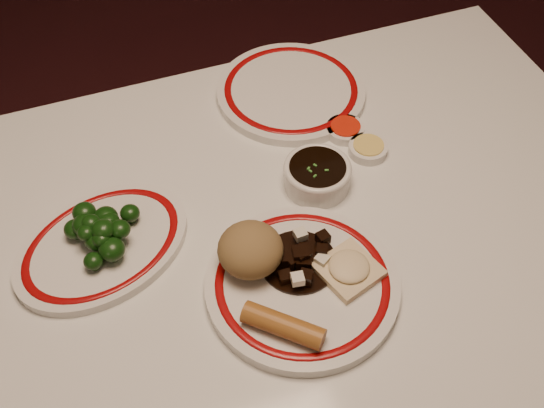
% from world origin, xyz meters
% --- Properties ---
extents(dining_table, '(1.20, 0.90, 0.75)m').
position_xyz_m(dining_table, '(0.00, 0.00, 0.66)').
color(dining_table, silver).
rests_on(dining_table, ground).
extents(main_plate, '(0.34, 0.34, 0.02)m').
position_xyz_m(main_plate, '(0.01, -0.06, 0.76)').
color(main_plate, silver).
rests_on(main_plate, dining_table).
extents(rice_mound, '(0.09, 0.09, 0.07)m').
position_xyz_m(rice_mound, '(-0.05, -0.01, 0.80)').
color(rice_mound, olive).
rests_on(rice_mound, main_plate).
extents(spring_roll, '(0.10, 0.10, 0.03)m').
position_xyz_m(spring_roll, '(-0.05, -0.12, 0.78)').
color(spring_roll, '#9D6126').
rests_on(spring_roll, main_plate).
extents(fried_wonton, '(0.10, 0.10, 0.02)m').
position_xyz_m(fried_wonton, '(0.07, -0.07, 0.78)').
color(fried_wonton, beige).
rests_on(fried_wonton, main_plate).
extents(stirfry_heap, '(0.11, 0.11, 0.03)m').
position_xyz_m(stirfry_heap, '(0.01, -0.03, 0.78)').
color(stirfry_heap, black).
rests_on(stirfry_heap, main_plate).
extents(broccoli_plate, '(0.32, 0.30, 0.02)m').
position_xyz_m(broccoli_plate, '(-0.24, 0.10, 0.76)').
color(broccoli_plate, silver).
rests_on(broccoli_plate, dining_table).
extents(broccoli_pile, '(0.11, 0.11, 0.05)m').
position_xyz_m(broccoli_pile, '(-0.24, 0.11, 0.79)').
color(broccoli_pile, '#23471C').
rests_on(broccoli_pile, broccoli_plate).
extents(soy_bowl, '(0.10, 0.10, 0.04)m').
position_xyz_m(soy_bowl, '(0.10, 0.11, 0.77)').
color(soy_bowl, silver).
rests_on(soy_bowl, dining_table).
extents(sweet_sour_dish, '(0.06, 0.06, 0.02)m').
position_xyz_m(sweet_sour_dish, '(0.19, 0.20, 0.76)').
color(sweet_sour_dish, silver).
rests_on(sweet_sour_dish, dining_table).
extents(mustard_dish, '(0.06, 0.06, 0.02)m').
position_xyz_m(mustard_dish, '(0.21, 0.15, 0.76)').
color(mustard_dish, silver).
rests_on(mustard_dish, dining_table).
extents(far_plate, '(0.31, 0.31, 0.02)m').
position_xyz_m(far_plate, '(0.14, 0.33, 0.76)').
color(far_plate, silver).
rests_on(far_plate, dining_table).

